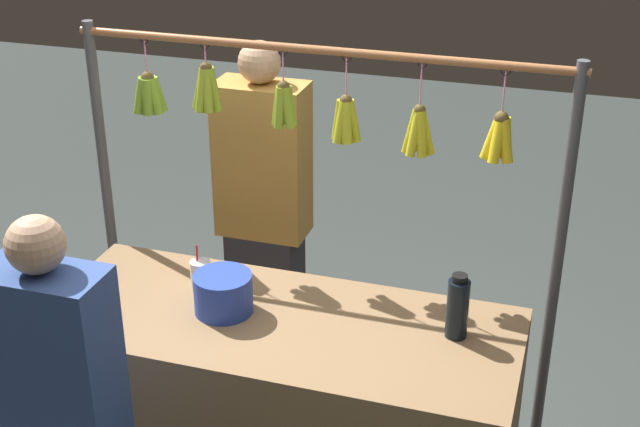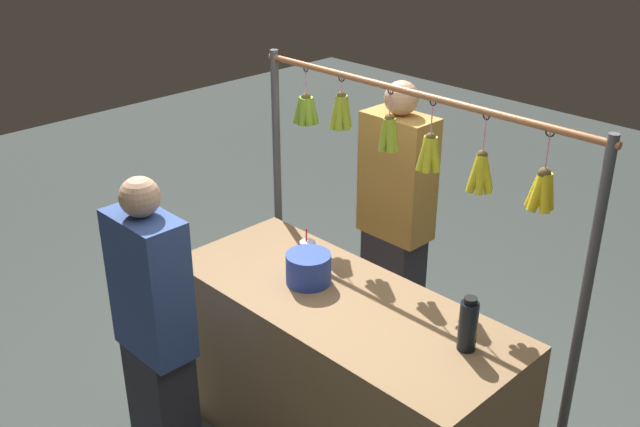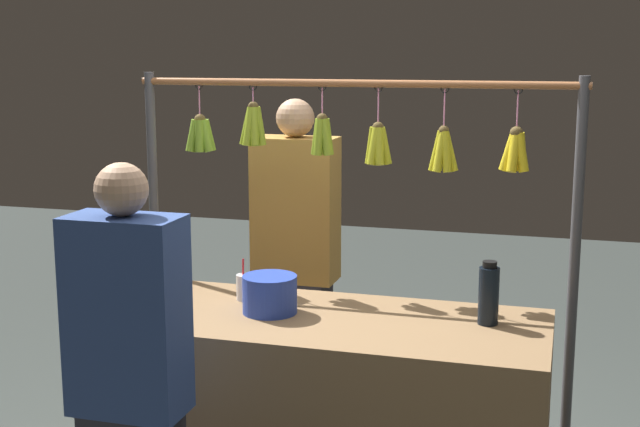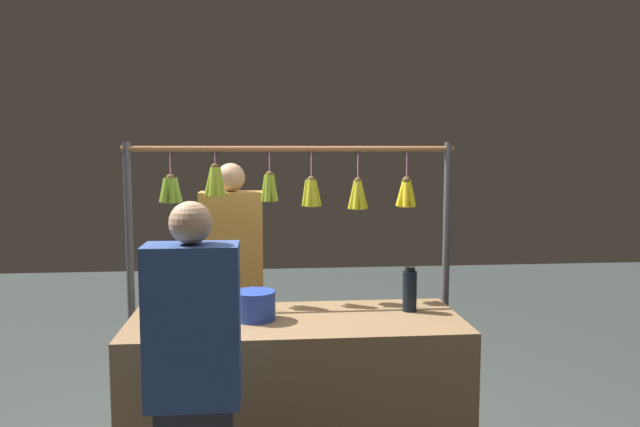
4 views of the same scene
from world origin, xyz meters
name	(u,v)px [view 3 (image 3 of 4)]	position (x,y,z in m)	size (l,w,h in m)	color
market_counter	(322,424)	(0.00, 0.00, 0.45)	(1.76, 0.72, 0.90)	olive
display_rack	(347,191)	(0.02, -0.45, 1.33)	(1.95, 0.14, 1.83)	#4C4C51
water_bottle	(489,294)	(-0.63, -0.09, 1.02)	(0.08, 0.08, 0.25)	black
blue_bucket	(270,294)	(0.22, 0.00, 0.97)	(0.22, 0.22, 0.15)	#2742B1
drink_cup	(246,287)	(0.38, -0.14, 0.95)	(0.08, 0.08, 0.17)	silver
vendor_person	(296,273)	(0.37, -0.83, 0.84)	(0.40, 0.22, 1.70)	#2D2D38
customer_person	(131,402)	(0.45, 0.72, 0.78)	(0.38, 0.20, 1.58)	#2D2D38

